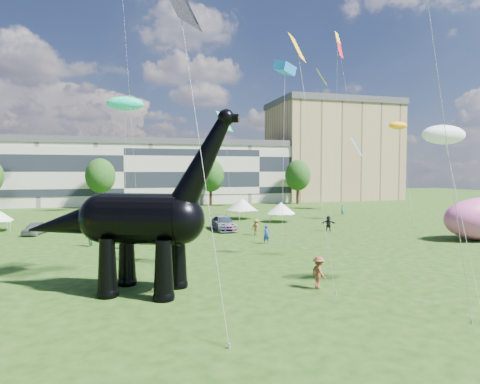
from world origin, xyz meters
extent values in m
plane|color=#16330C|center=(0.00, 0.00, 0.00)|extent=(220.00, 220.00, 0.00)
cube|color=beige|center=(-8.00, 62.00, 6.00)|extent=(78.00, 11.00, 12.00)
cube|color=tan|center=(40.00, 65.00, 11.00)|extent=(28.00, 18.00, 22.00)
cylinder|color=#382314|center=(-12.00, 53.00, 1.60)|extent=(0.56, 0.56, 3.20)
ellipsoid|color=#14380F|center=(-12.00, 53.00, 6.32)|extent=(5.20, 5.20, 6.24)
cylinder|color=#382314|center=(8.00, 53.00, 1.60)|extent=(0.56, 0.56, 3.20)
ellipsoid|color=#14380F|center=(8.00, 53.00, 6.32)|extent=(5.20, 5.20, 6.24)
cylinder|color=#382314|center=(26.00, 53.00, 1.60)|extent=(0.56, 0.56, 3.20)
ellipsoid|color=#14380F|center=(26.00, 53.00, 6.32)|extent=(5.20, 5.20, 6.24)
cone|color=black|center=(-7.94, -0.49, 1.56)|extent=(1.43, 1.43, 3.11)
sphere|color=black|center=(-7.94, -0.49, 0.19)|extent=(1.14, 1.14, 1.14)
cone|color=black|center=(-6.98, 1.58, 1.56)|extent=(1.43, 1.43, 3.11)
sphere|color=black|center=(-6.98, 1.58, 0.19)|extent=(1.14, 1.14, 1.14)
cone|color=black|center=(-5.11, -1.80, 1.56)|extent=(1.43, 1.43, 3.11)
sphere|color=black|center=(-5.11, -1.80, 0.19)|extent=(1.14, 1.14, 1.14)
cone|color=black|center=(-4.15, 0.27, 1.56)|extent=(1.43, 1.43, 3.11)
sphere|color=black|center=(-4.15, 0.27, 0.19)|extent=(1.14, 1.14, 1.14)
cylinder|color=black|center=(-6.14, -0.06, 4.05)|extent=(5.13, 4.38, 2.80)
sphere|color=black|center=(-8.12, 0.85, 4.05)|extent=(2.80, 2.80, 2.80)
sphere|color=black|center=(-4.16, -0.98, 4.05)|extent=(2.70, 2.70, 2.70)
cone|color=black|center=(-3.01, -1.51, 7.05)|extent=(4.20, 3.06, 5.50)
sphere|color=black|center=(-1.86, -2.05, 9.44)|extent=(0.87, 0.87, 0.87)
cylinder|color=black|center=(-1.58, -2.18, 9.38)|extent=(0.85, 0.72, 0.46)
cone|color=black|center=(-10.06, 1.76, 3.70)|extent=(5.90, 4.29, 3.05)
imported|color=#AFAEB3|center=(-16.47, 23.41, 0.66)|extent=(2.30, 4.11, 1.32)
imported|color=slate|center=(-5.33, 24.37, 0.68)|extent=(4.21, 1.77, 1.35)
imported|color=silver|center=(-4.82, 22.90, 0.67)|extent=(5.25, 3.46, 1.34)
imported|color=#595960|center=(3.29, 21.21, 0.78)|extent=(2.33, 5.42, 1.56)
cube|color=silver|center=(8.08, 30.85, 1.20)|extent=(4.22, 4.22, 0.13)
cone|color=silver|center=(8.08, 30.85, 2.07)|extent=(5.35, 5.35, 1.64)
cylinder|color=#999999|center=(7.20, 28.88, 0.60)|extent=(0.07, 0.07, 1.20)
cylinder|color=#999999|center=(10.05, 29.96, 0.60)|extent=(0.07, 0.07, 1.20)
cylinder|color=#999999|center=(6.11, 31.73, 0.60)|extent=(0.07, 0.07, 1.20)
cylinder|color=#999999|center=(8.96, 32.82, 0.60)|extent=(0.07, 0.07, 1.20)
cube|color=white|center=(12.15, 26.33, 1.07)|extent=(3.81, 3.81, 0.12)
cone|color=white|center=(12.15, 26.33, 1.85)|extent=(4.83, 4.83, 1.46)
cylinder|color=#999999|center=(10.37, 25.59, 0.54)|extent=(0.06, 0.06, 1.07)
cylinder|color=#999999|center=(12.90, 24.55, 0.54)|extent=(0.06, 0.06, 1.07)
cylinder|color=#999999|center=(11.41, 28.11, 0.54)|extent=(0.06, 0.06, 1.07)
cylinder|color=#999999|center=(13.93, 27.08, 0.54)|extent=(0.06, 0.06, 1.07)
cylinder|color=#999999|center=(-19.48, 25.98, 0.57)|extent=(0.06, 0.06, 1.15)
cylinder|color=#999999|center=(-20.50, 28.71, 0.57)|extent=(0.06, 0.06, 1.15)
imported|color=#422F6B|center=(-6.17, 31.32, 0.93)|extent=(1.18, 0.90, 1.86)
imported|color=#2F6D76|center=(23.97, 31.49, 0.79)|extent=(0.68, 0.58, 1.58)
imported|color=black|center=(14.38, 17.54, 0.85)|extent=(1.66, 1.08, 1.71)
imported|color=maroon|center=(-7.30, 12.89, 0.86)|extent=(0.87, 0.60, 1.71)
imported|color=navy|center=(5.21, 11.97, 0.85)|extent=(0.64, 0.44, 1.71)
imported|color=#9B672A|center=(5.77, 16.90, 0.85)|extent=(1.10, 1.27, 1.71)
imported|color=brown|center=(3.52, -2.04, 0.92)|extent=(0.81, 1.26, 1.84)
imported|color=#2C6E3A|center=(-10.38, 14.88, 0.86)|extent=(0.84, 0.97, 1.71)
ellipsoid|color=orange|center=(27.04, 22.87, 12.58)|extent=(2.74, 2.72, 1.04)
plane|color=#DCF514|center=(23.40, 32.50, 26.61)|extent=(1.62, 1.46, 1.64)
cube|color=blue|center=(7.97, 14.64, 16.70)|extent=(2.95, 2.96, 1.13)
plane|color=green|center=(7.58, 39.22, 14.45)|extent=(3.66, 4.04, 3.05)
ellipsoid|color=#0CC08E|center=(-7.40, 42.99, 17.15)|extent=(4.73, 6.10, 2.17)
plane|color=red|center=(28.35, 40.85, 28.01)|extent=(3.10, 3.17, 3.55)
plane|color=#E6AB0C|center=(3.50, 1.25, 14.41)|extent=(1.82, 1.95, 1.66)
plane|color=#E8FE15|center=(25.70, 42.19, 23.03)|extent=(3.15, 3.71, 2.80)
ellipsoid|color=silver|center=(10.22, -3.77, 8.68)|extent=(2.34, 3.04, 1.08)
plane|color=#159BE9|center=(30.39, 38.29, 10.74)|extent=(3.55, 3.88, 3.06)
camera|label=1|loc=(-6.65, -22.48, 6.66)|focal=30.00mm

